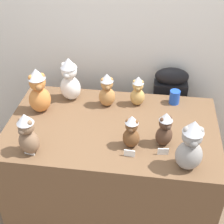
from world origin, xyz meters
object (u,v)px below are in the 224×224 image
at_px(display_table, 112,165).
at_px(teddy_bear_mocha, 28,134).
at_px(teddy_bear_chestnut, 131,132).
at_px(teddy_bear_snow, 70,80).
at_px(teddy_bear_caramel, 107,90).
at_px(teddy_bear_ginger, 39,91).
at_px(teddy_bear_cocoa, 165,129).
at_px(party_cup_blue, 175,97).
at_px(teddy_bear_ash, 191,146).
at_px(teddy_bear_honey, 138,91).
at_px(instrument_case, 167,116).

relative_size(display_table, teddy_bear_mocha, 4.98).
bearing_deg(teddy_bear_chestnut, teddy_bear_snow, 143.14).
distance_m(teddy_bear_caramel, teddy_bear_snow, 0.30).
bearing_deg(teddy_bear_chestnut, teddy_bear_ginger, 163.41).
xyz_separation_m(teddy_bear_cocoa, party_cup_blue, (0.08, 0.50, -0.07)).
bearing_deg(teddy_bear_mocha, teddy_bear_ash, 20.13).
bearing_deg(teddy_bear_honey, teddy_bear_ash, -61.39).
bearing_deg(teddy_bear_ash, teddy_bear_mocha, 175.30).
bearing_deg(teddy_bear_chestnut, instrument_case, 77.84).
bearing_deg(display_table, teddy_bear_mocha, -144.55).
relative_size(display_table, teddy_bear_caramel, 5.45).
bearing_deg(party_cup_blue, teddy_bear_ginger, -166.33).
distance_m(teddy_bear_snow, teddy_bear_honey, 0.53).
height_order(instrument_case, teddy_bear_snow, teddy_bear_snow).
xyz_separation_m(instrument_case, teddy_bear_honey, (-0.26, -0.29, 0.42)).
xyz_separation_m(teddy_bear_caramel, teddy_bear_mocha, (-0.41, -0.59, 0.01)).
relative_size(teddy_bear_mocha, party_cup_blue, 2.77).
relative_size(teddy_bear_caramel, teddy_bear_ginger, 0.77).
bearing_deg(teddy_bear_snow, display_table, -30.00).
bearing_deg(instrument_case, teddy_bear_snow, -162.13).
distance_m(instrument_case, teddy_bear_cocoa, 0.85).
height_order(teddy_bear_snow, teddy_bear_chestnut, teddy_bear_snow).
height_order(teddy_bear_snow, party_cup_blue, teddy_bear_snow).
distance_m(teddy_bear_mocha, teddy_bear_ginger, 0.46).
distance_m(display_table, teddy_bear_ash, 0.84).
bearing_deg(instrument_case, teddy_bear_mocha, -136.15).
bearing_deg(instrument_case, teddy_bear_honey, -133.73).
bearing_deg(teddy_bear_chestnut, teddy_bear_cocoa, 19.63).
relative_size(teddy_bear_mocha, teddy_bear_ash, 0.85).
bearing_deg(display_table, teddy_bear_caramel, 106.42).
bearing_deg(instrument_case, teddy_bear_chestnut, -110.83).
height_order(instrument_case, teddy_bear_mocha, teddy_bear_mocha).
bearing_deg(teddy_bear_snow, teddy_bear_caramel, -0.98).
bearing_deg(teddy_bear_ash, teddy_bear_cocoa, 122.01).
height_order(instrument_case, teddy_bear_honey, teddy_bear_honey).
bearing_deg(teddy_bear_caramel, teddy_bear_mocha, -138.07).
relative_size(instrument_case, teddy_bear_cocoa, 3.83).
distance_m(teddy_bear_snow, teddy_bear_ash, 1.09).
relative_size(teddy_bear_ginger, teddy_bear_ash, 1.00).
xyz_separation_m(teddy_bear_snow, teddy_bear_cocoa, (0.74, -0.45, -0.05)).
relative_size(teddy_bear_mocha, teddy_bear_ginger, 0.85).
xyz_separation_m(teddy_bear_ash, party_cup_blue, (-0.07, 0.69, -0.12)).
relative_size(teddy_bear_honey, teddy_bear_cocoa, 0.97).
distance_m(instrument_case, teddy_bear_mocha, 1.37).
relative_size(teddy_bear_caramel, party_cup_blue, 2.52).
bearing_deg(teddy_bear_chestnut, teddy_bear_honey, 96.12).
xyz_separation_m(teddy_bear_mocha, teddy_bear_chestnut, (0.64, 0.15, -0.03)).
xyz_separation_m(teddy_bear_caramel, teddy_bear_snow, (-0.30, 0.05, 0.04)).
xyz_separation_m(teddy_bear_honey, teddy_bear_ash, (0.35, -0.64, 0.05)).
bearing_deg(teddy_bear_mocha, instrument_case, 65.99).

